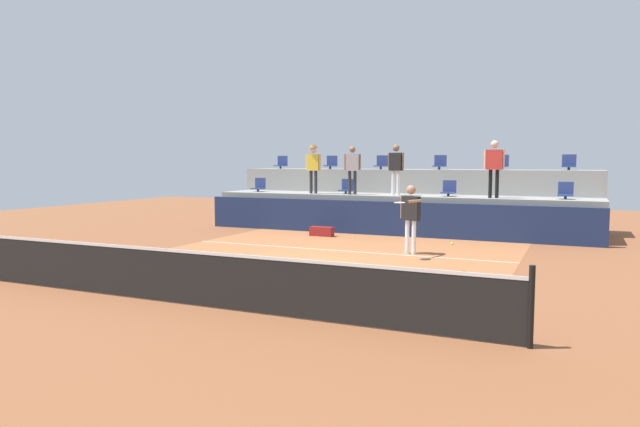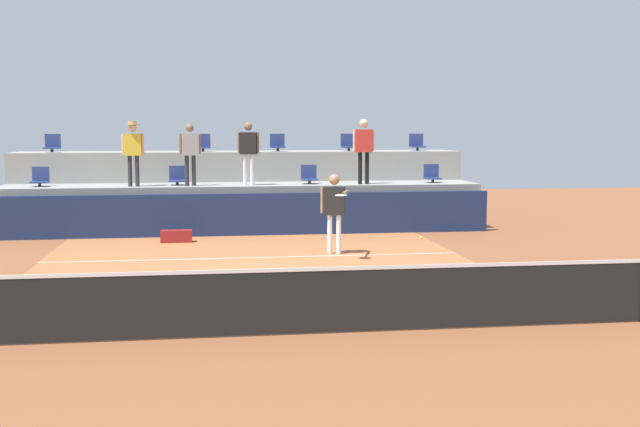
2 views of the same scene
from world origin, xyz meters
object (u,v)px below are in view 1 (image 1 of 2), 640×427
(stadium_chair_lower_far_right, at_px, (566,192))
(stadium_chair_upper_mid_right, at_px, (440,163))
(stadium_chair_lower_far_left, at_px, (259,186))
(stadium_chair_upper_far_left, at_px, (281,163))
(stadium_chair_lower_left, at_px, (347,188))
(stadium_chair_upper_far_right, at_px, (569,164))
(equipment_bag, at_px, (322,231))
(tennis_player, at_px, (410,212))
(stadium_chair_lower_right, at_px, (449,190))
(spectator_in_grey, at_px, (396,165))
(spectator_in_white, at_px, (494,163))
(stadium_chair_upper_mid_left, at_px, (382,163))
(spectator_with_hat, at_px, (313,164))
(stadium_chair_upper_right, at_px, (502,164))
(spectator_leaning_on_rail, at_px, (352,166))
(tennis_ball, at_px, (452,244))
(stadium_chair_upper_left, at_px, (331,163))

(stadium_chair_lower_far_right, distance_m, stadium_chair_upper_mid_right, 4.68)
(stadium_chair_lower_far_left, bearing_deg, stadium_chair_upper_far_left, 89.88)
(stadium_chair_lower_left, height_order, stadium_chair_upper_far_right, stadium_chair_upper_far_right)
(equipment_bag, bearing_deg, tennis_player, -33.41)
(stadium_chair_lower_right, relative_size, tennis_player, 0.29)
(stadium_chair_upper_far_right, bearing_deg, stadium_chair_upper_far_left, 180.00)
(spectator_in_grey, xyz_separation_m, spectator_in_white, (3.16, -0.00, 0.07))
(stadium_chair_lower_right, bearing_deg, spectator_in_grey, -167.25)
(stadium_chair_lower_far_left, bearing_deg, stadium_chair_upper_mid_right, 15.54)
(stadium_chair_upper_mid_left, xyz_separation_m, spectator_with_hat, (-1.81, -2.18, -0.02))
(stadium_chair_lower_far_left, bearing_deg, spectator_with_hat, -8.87)
(stadium_chair_lower_far_right, bearing_deg, spectator_with_hat, -177.34)
(stadium_chair_upper_right, relative_size, spectator_leaning_on_rail, 0.31)
(stadium_chair_upper_mid_left, height_order, spectator_with_hat, spectator_with_hat)
(stadium_chair_lower_right, distance_m, equipment_bag, 4.41)
(spectator_leaning_on_rail, relative_size, spectator_in_white, 0.93)
(stadium_chair_upper_mid_left, distance_m, tennis_player, 7.10)
(stadium_chair_lower_right, bearing_deg, spectator_leaning_on_rail, -173.26)
(stadium_chair_lower_right, xyz_separation_m, stadium_chair_upper_far_left, (-7.18, 1.80, 0.85))
(tennis_ball, bearing_deg, stadium_chair_lower_far_left, 143.10)
(stadium_chair_lower_right, bearing_deg, stadium_chair_upper_left, 160.14)
(stadium_chair_lower_far_left, xyz_separation_m, stadium_chair_upper_right, (8.62, 1.80, 0.85))
(spectator_leaning_on_rail, xyz_separation_m, spectator_in_white, (4.71, -0.00, 0.10))
(stadium_chair_lower_far_right, relative_size, spectator_leaning_on_rail, 0.31)
(stadium_chair_lower_far_left, distance_m, stadium_chair_upper_far_right, 10.93)
(stadium_chair_lower_right, bearing_deg, stadium_chair_lower_left, 180.00)
(stadium_chair_lower_right, relative_size, stadium_chair_upper_right, 1.00)
(stadium_chair_lower_far_left, distance_m, spectator_with_hat, 2.63)
(spectator_leaning_on_rail, bearing_deg, stadium_chair_lower_far_left, 174.44)
(stadium_chair_upper_right, xyz_separation_m, spectator_with_hat, (-6.16, -2.18, -0.02))
(stadium_chair_upper_mid_right, distance_m, spectator_in_grey, 2.39)
(stadium_chair_upper_mid_right, relative_size, stadium_chair_upper_far_right, 1.00)
(stadium_chair_upper_far_left, distance_m, tennis_ball, 12.06)
(stadium_chair_upper_far_right, bearing_deg, equipment_bag, -150.53)
(stadium_chair_upper_right, bearing_deg, spectator_with_hat, -160.47)
(stadium_chair_lower_left, xyz_separation_m, tennis_player, (3.58, -4.57, -0.37))
(stadium_chair_upper_right, distance_m, spectator_in_white, 2.18)
(spectator_in_grey, bearing_deg, tennis_ball, -62.84)
(tennis_ball, bearing_deg, tennis_player, 127.46)
(stadium_chair_lower_far_left, height_order, stadium_chair_lower_far_right, same)
(stadium_chair_upper_left, height_order, spectator_in_grey, spectator_in_grey)
(stadium_chair_lower_left, distance_m, stadium_chair_upper_mid_left, 2.11)
(stadium_chair_lower_far_right, bearing_deg, stadium_chair_upper_mid_left, 164.38)
(stadium_chair_lower_far_left, distance_m, stadium_chair_upper_mid_left, 4.71)
(stadium_chair_upper_mid_left, bearing_deg, stadium_chair_upper_left, 180.00)
(stadium_chair_lower_right, xyz_separation_m, stadium_chair_upper_right, (1.43, 1.80, 0.85))
(stadium_chair_lower_right, height_order, stadium_chair_upper_left, stadium_chair_upper_left)
(stadium_chair_upper_far_left, bearing_deg, stadium_chair_lower_far_left, -90.12)
(stadium_chair_upper_mid_left, distance_m, stadium_chair_upper_far_right, 6.47)
(stadium_chair_lower_left, xyz_separation_m, stadium_chair_lower_far_right, (7.13, 0.00, 0.00))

